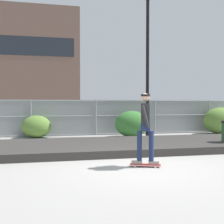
# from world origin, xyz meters

# --- Properties ---
(ground_plane) EXTENTS (120.00, 120.00, 0.00)m
(ground_plane) POSITION_xyz_m (0.00, 0.00, 0.00)
(ground_plane) COLOR gray
(gravel_berm) EXTENTS (13.17, 3.56, 0.25)m
(gravel_berm) POSITION_xyz_m (0.00, 3.04, 0.12)
(gravel_berm) COLOR #33302D
(gravel_berm) RESTS_ON ground_plane
(skateboard) EXTENTS (0.82, 0.47, 0.07)m
(skateboard) POSITION_xyz_m (0.08, 0.07, 0.06)
(skateboard) COLOR #B22D2D
(skateboard) RESTS_ON ground_plane
(skater) EXTENTS (0.71, 0.62, 1.86)m
(skater) POSITION_xyz_m (0.08, 0.07, 1.14)
(skater) COLOR gray
(skater) RESTS_ON skateboard
(chain_fence) EXTENTS (19.72, 0.06, 1.85)m
(chain_fence) POSITION_xyz_m (-0.00, 7.67, 0.93)
(chain_fence) COLOR gray
(chain_fence) RESTS_ON ground_plane
(street_lamp) EXTENTS (0.44, 0.44, 7.18)m
(street_lamp) POSITION_xyz_m (2.47, 6.66, 4.43)
(street_lamp) COLOR black
(street_lamp) RESTS_ON ground_plane
(parked_car_near) EXTENTS (4.44, 2.03, 1.66)m
(parked_car_near) POSITION_xyz_m (-4.15, 10.22, 0.84)
(parked_car_near) COLOR navy
(parked_car_near) RESTS_ON ground_plane
(parked_car_mid) EXTENTS (4.48, 2.10, 1.66)m
(parked_car_mid) POSITION_xyz_m (1.69, 9.84, 0.84)
(parked_car_mid) COLOR #566B4C
(parked_car_mid) RESTS_ON ground_plane
(parked_car_far) EXTENTS (4.52, 2.20, 1.66)m
(parked_car_far) POSITION_xyz_m (8.61, 10.14, 0.84)
(parked_car_far) COLOR maroon
(parked_car_far) RESTS_ON ground_plane
(library_building) EXTENTS (20.68, 10.42, 14.89)m
(library_building) POSITION_xyz_m (-8.56, 37.41, 7.45)
(library_building) COLOR brown
(library_building) RESTS_ON ground_plane
(shrub_left) EXTENTS (1.40, 1.14, 1.08)m
(shrub_left) POSITION_xyz_m (-2.99, 7.20, 0.54)
(shrub_left) COLOR #567A33
(shrub_left) RESTS_ON ground_plane
(shrub_center) EXTENTS (1.67, 1.37, 1.29)m
(shrub_center) POSITION_xyz_m (1.60, 6.51, 0.65)
(shrub_center) COLOR #336B2D
(shrub_center) RESTS_ON ground_plane
(shrub_right) EXTENTS (1.86, 1.52, 1.44)m
(shrub_right) POSITION_xyz_m (6.65, 6.72, 0.72)
(shrub_right) COLOR #567A33
(shrub_right) RESTS_ON ground_plane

